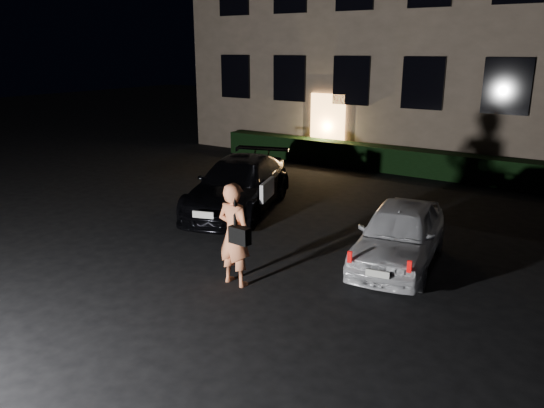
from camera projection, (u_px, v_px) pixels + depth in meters
The scene contains 5 objects.
ground at pixel (211, 284), 9.60m from camera, with size 80.00×80.00×0.00m, color black.
hedge at pixel (412, 162), 17.85m from camera, with size 15.00×0.70×0.85m, color black.
sedan at pixel (239, 185), 13.84m from camera, with size 3.24×5.00×1.35m.
hatch at pixel (399, 234), 10.39m from camera, with size 1.99×3.75×1.21m.
man at pixel (235, 234), 9.36m from camera, with size 0.78×0.49×1.89m.
Camera 1 is at (5.82, -6.70, 4.10)m, focal length 35.00 mm.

